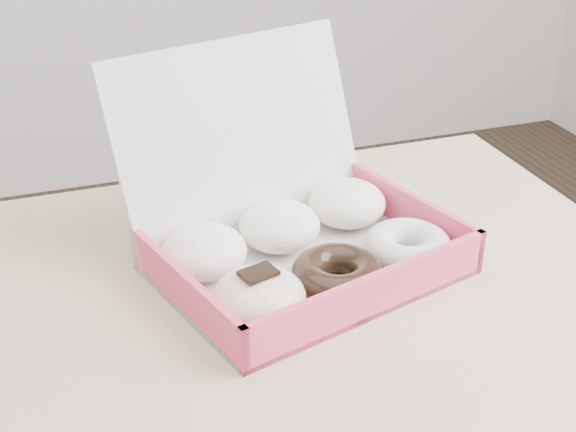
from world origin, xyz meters
name	(u,v)px	position (x,y,z in m)	size (l,w,h in m)	color
donut_box	(295,236)	(0.22, 0.13, 0.79)	(0.37, 0.36, 0.22)	silver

